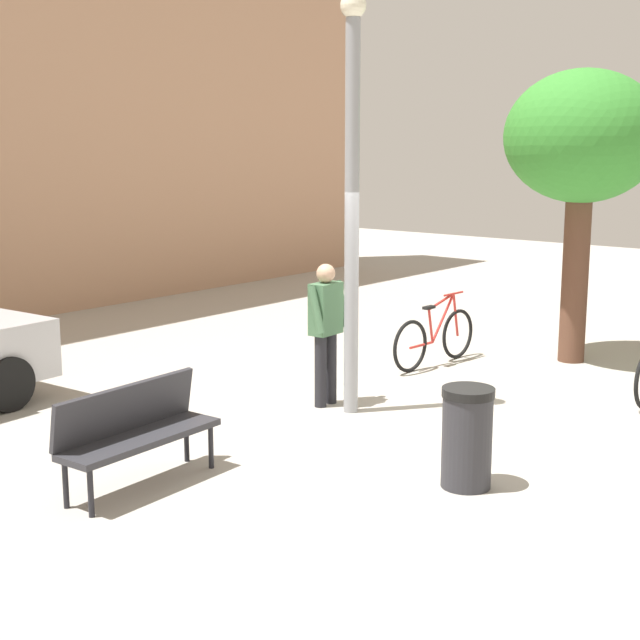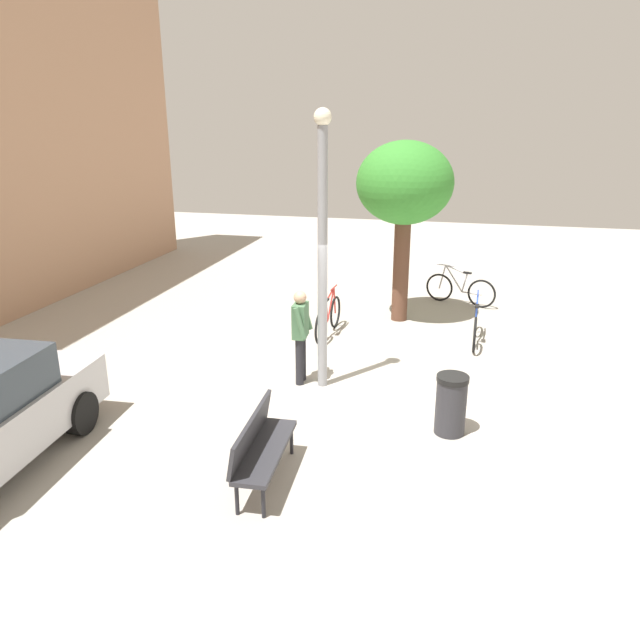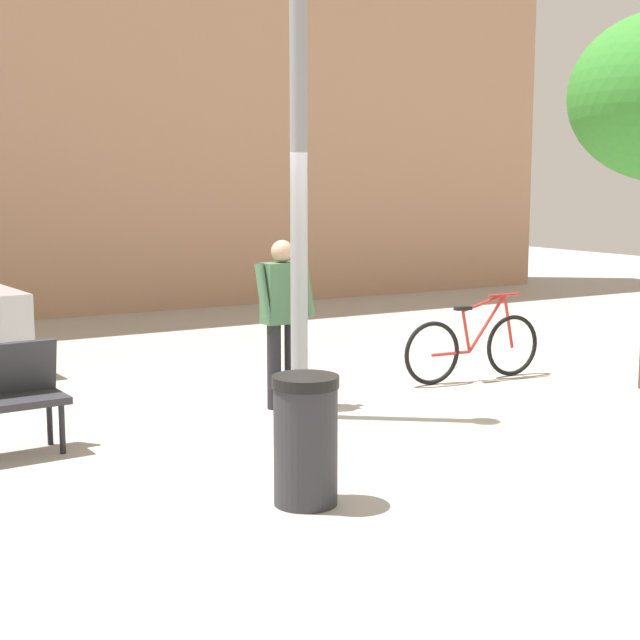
{
  "view_description": "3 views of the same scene",
  "coord_description": "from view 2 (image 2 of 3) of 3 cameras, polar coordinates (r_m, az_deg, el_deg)",
  "views": [
    {
      "loc": [
        -8.3,
        -5.08,
        3.05
      ],
      "look_at": [
        -0.36,
        1.46,
        1.05
      ],
      "focal_mm": 51.74,
      "sensor_mm": 36.0,
      "label": 1
    },
    {
      "loc": [
        -9.59,
        -1.12,
        4.43
      ],
      "look_at": [
        0.17,
        1.26,
        1.06
      ],
      "focal_mm": 33.76,
      "sensor_mm": 36.0,
      "label": 2
    },
    {
      "loc": [
        -4.63,
        -6.77,
        2.26
      ],
      "look_at": [
        0.1,
        1.29,
        0.89
      ],
      "focal_mm": 54.16,
      "sensor_mm": 36.0,
      "label": 3
    }
  ],
  "objects": [
    {
      "name": "bicycle_silver",
      "position": [
        15.42,
        13.11,
        2.85
      ],
      "size": [
        0.64,
        1.73,
        0.97
      ],
      "color": "black",
      "rests_on": "ground_plane"
    },
    {
      "name": "park_bench",
      "position": [
        7.77,
        -5.76,
        -11.54
      ],
      "size": [
        1.62,
        0.56,
        0.92
      ],
      "color": "#2D2D33",
      "rests_on": "ground_plane"
    },
    {
      "name": "lamppost",
      "position": [
        9.82,
        0.25,
        7.42
      ],
      "size": [
        0.28,
        0.28,
        4.6
      ],
      "color": "gray",
      "rests_on": "ground_plane"
    },
    {
      "name": "bicycle_red",
      "position": [
        12.85,
        0.8,
        0.19
      ],
      "size": [
        1.81,
        0.17,
        0.97
      ],
      "color": "black",
      "rests_on": "ground_plane"
    },
    {
      "name": "trash_bin",
      "position": [
        9.09,
        12.3,
        -7.82
      ],
      "size": [
        0.47,
        0.47,
        0.91
      ],
      "color": "#2D2D33",
      "rests_on": "ground_plane"
    },
    {
      "name": "bicycle_blue",
      "position": [
        12.85,
        14.51,
        -0.42
      ],
      "size": [
        1.81,
        0.09,
        0.97
      ],
      "color": "black",
      "rests_on": "ground_plane"
    },
    {
      "name": "plaza_tree",
      "position": [
        13.45,
        8.03,
        12.45
      ],
      "size": [
        2.11,
        2.11,
        4.01
      ],
      "color": "brown",
      "rests_on": "ground_plane"
    },
    {
      "name": "person_by_lamppost",
      "position": [
        10.36,
        -1.84,
        -1.0
      ],
      "size": [
        0.6,
        0.3,
        1.67
      ],
      "color": "#232328",
      "rests_on": "ground_plane"
    },
    {
      "name": "ground_plane",
      "position": [
        10.63,
        6.42,
        -6.21
      ],
      "size": [
        36.0,
        36.0,
        0.0
      ],
      "primitive_type": "plane",
      "color": "#A8A399"
    }
  ]
}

